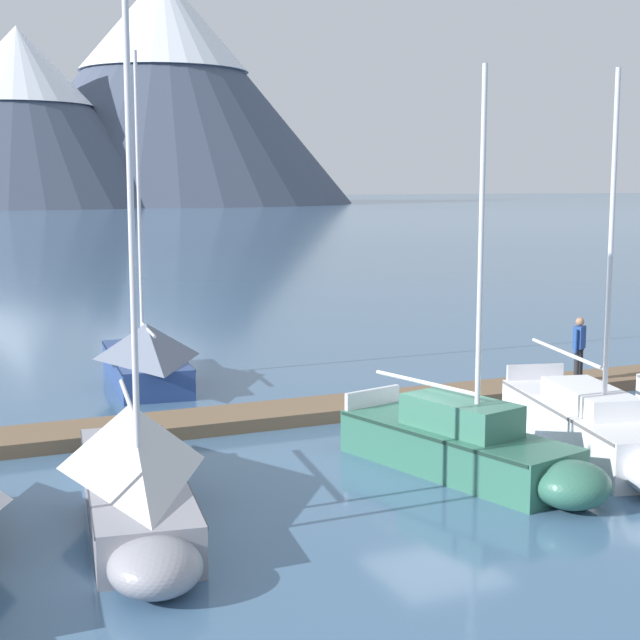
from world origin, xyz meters
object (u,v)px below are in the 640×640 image
at_px(person_on_dock, 579,345).
at_px(sailboat_mid_dock_starboard, 471,447).
at_px(sailboat_second_berth, 134,466).
at_px(sailboat_far_berth, 595,428).
at_px(sailboat_mid_dock_port, 144,353).

bearing_deg(person_on_dock, sailboat_mid_dock_starboard, -141.79).
xyz_separation_m(sailboat_mid_dock_starboard, person_on_dock, (6.68, 5.26, 0.68)).
xyz_separation_m(sailboat_second_berth, person_on_dock, (13.00, 4.89, 0.39)).
distance_m(sailboat_far_berth, person_on_dock, 6.33).
xyz_separation_m(sailboat_mid_dock_port, sailboat_far_berth, (6.59, -11.06, -0.22)).
height_order(sailboat_second_berth, person_on_dock, sailboat_second_berth).
relative_size(sailboat_mid_dock_port, person_on_dock, 5.36).
distance_m(sailboat_second_berth, person_on_dock, 13.89).
height_order(sailboat_mid_dock_starboard, person_on_dock, sailboat_mid_dock_starboard).
height_order(sailboat_mid_dock_starboard, sailboat_far_berth, sailboat_far_berth).
bearing_deg(sailboat_far_berth, sailboat_mid_dock_port, 120.81).
bearing_deg(person_on_dock, sailboat_mid_dock_port, 149.95).
bearing_deg(sailboat_mid_dock_starboard, sailboat_far_berth, 2.38).
relative_size(sailboat_mid_dock_port, sailboat_far_berth, 1.18).
bearing_deg(sailboat_far_berth, sailboat_second_berth, 178.50).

